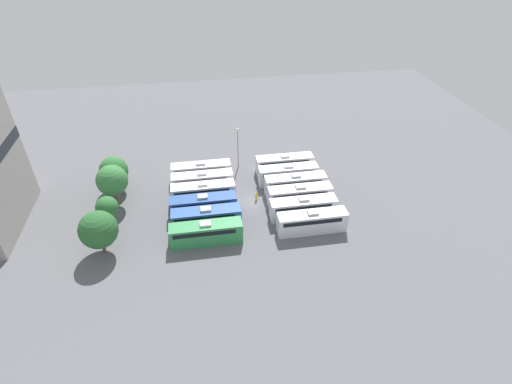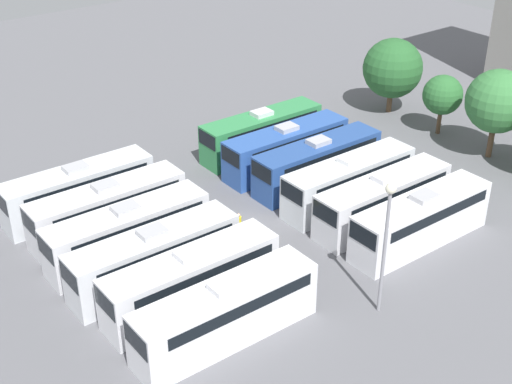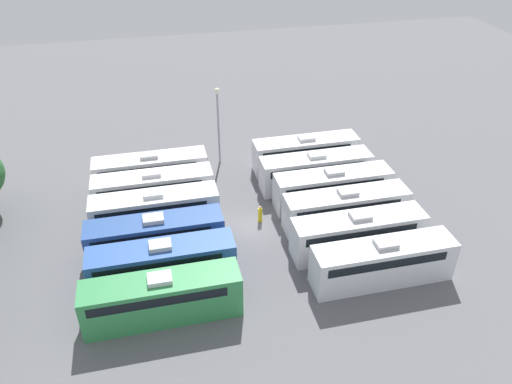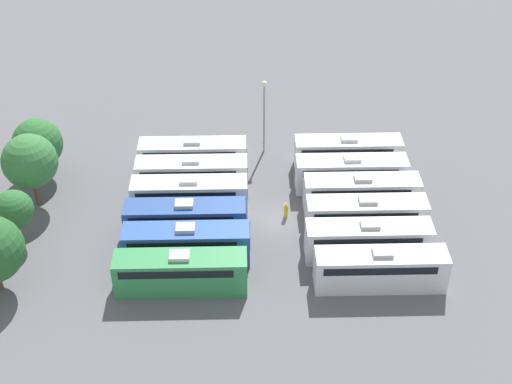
# 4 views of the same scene
# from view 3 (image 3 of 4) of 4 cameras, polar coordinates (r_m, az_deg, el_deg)

# --- Properties ---
(ground_plane) EXTENTS (122.08, 122.08, 0.00)m
(ground_plane) POSITION_cam_3_polar(r_m,az_deg,el_deg) (43.56, -0.68, -4.00)
(ground_plane) COLOR slate
(bus_0) EXTENTS (2.59, 10.74, 3.68)m
(bus_0) POSITION_cam_3_polar(r_m,az_deg,el_deg) (38.42, 14.25, -7.68)
(bus_0) COLOR silver
(bus_0) RESTS_ON ground_plane
(bus_1) EXTENTS (2.59, 10.74, 3.68)m
(bus_1) POSITION_cam_3_polar(r_m,az_deg,el_deg) (40.72, 11.55, -4.60)
(bus_1) COLOR silver
(bus_1) RESTS_ON ground_plane
(bus_2) EXTENTS (2.59, 10.74, 3.68)m
(bus_2) POSITION_cam_3_polar(r_m,az_deg,el_deg) (43.34, 10.21, -1.85)
(bus_2) COLOR silver
(bus_2) RESTS_ON ground_plane
(bus_3) EXTENTS (2.59, 10.74, 3.68)m
(bus_3) POSITION_cam_3_polar(r_m,az_deg,el_deg) (45.96, 8.72, 0.53)
(bus_3) COLOR silver
(bus_3) RESTS_ON ground_plane
(bus_4) EXTENTS (2.59, 10.74, 3.68)m
(bus_4) POSITION_cam_3_polar(r_m,az_deg,el_deg) (48.39, 6.78, 2.50)
(bus_4) COLOR white
(bus_4) RESTS_ON ground_plane
(bus_5) EXTENTS (2.59, 10.74, 3.68)m
(bus_5) POSITION_cam_3_polar(r_m,az_deg,el_deg) (51.39, 5.64, 4.52)
(bus_5) COLOR white
(bus_5) RESTS_ON ground_plane
(bus_6) EXTENTS (2.59, 10.74, 3.68)m
(bus_6) POSITION_cam_3_polar(r_m,az_deg,el_deg) (35.17, -10.71, -11.70)
(bus_6) COLOR #338C4C
(bus_6) RESTS_ON ground_plane
(bus_7) EXTENTS (2.59, 10.74, 3.68)m
(bus_7) POSITION_cam_3_polar(r_m,az_deg,el_deg) (37.75, -10.68, -7.98)
(bus_7) COLOR #2D56A8
(bus_7) RESTS_ON ground_plane
(bus_8) EXTENTS (2.59, 10.74, 3.68)m
(bus_8) POSITION_cam_3_polar(r_m,az_deg,el_deg) (40.38, -11.44, -4.95)
(bus_8) COLOR #284C93
(bus_8) RESTS_ON ground_plane
(bus_9) EXTENTS (2.59, 10.74, 3.68)m
(bus_9) POSITION_cam_3_polar(r_m,az_deg,el_deg) (43.31, -11.47, -2.03)
(bus_9) COLOR silver
(bus_9) RESTS_ON ground_plane
(bus_10) EXTENTS (2.59, 10.74, 3.68)m
(bus_10) POSITION_cam_3_polar(r_m,az_deg,el_deg) (46.13, -11.66, 0.33)
(bus_10) COLOR silver
(bus_10) RESTS_ON ground_plane
(bus_11) EXTENTS (2.59, 10.74, 3.68)m
(bus_11) POSITION_cam_3_polar(r_m,az_deg,el_deg) (49.01, -11.95, 2.39)
(bus_11) COLOR white
(bus_11) RESTS_ON ground_plane
(worker_person) EXTENTS (0.36, 0.36, 1.66)m
(worker_person) POSITION_cam_3_polar(r_m,az_deg,el_deg) (43.73, 0.47, -2.59)
(worker_person) COLOR gold
(worker_person) RESTS_ON ground_plane
(light_pole) EXTENTS (0.60, 0.60, 8.26)m
(light_pole) POSITION_cam_3_polar(r_m,az_deg,el_deg) (50.78, -4.38, 8.92)
(light_pole) COLOR gray
(light_pole) RESTS_ON ground_plane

